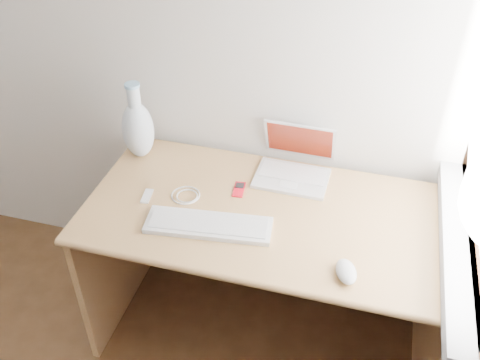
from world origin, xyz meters
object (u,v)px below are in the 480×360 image
(external_keyboard, at_px, (208,225))
(vase, at_px, (138,128))
(desk, at_px, (271,237))
(laptop, at_px, (294,165))

(external_keyboard, height_order, vase, vase)
(vase, bearing_deg, external_keyboard, -40.32)
(desk, xyz_separation_m, laptop, (0.05, 0.17, 0.26))
(external_keyboard, bearing_deg, vase, 132.68)
(laptop, relative_size, vase, 0.87)
(desk, height_order, vase, vase)
(desk, distance_m, vase, 0.72)
(desk, distance_m, external_keyboard, 0.37)
(desk, bearing_deg, laptop, 75.24)
(laptop, bearing_deg, external_keyboard, -119.30)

